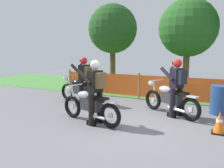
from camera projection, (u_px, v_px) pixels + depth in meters
ground at (131, 126)px, 5.69m from camera, size 24.00×24.00×0.02m
grass_verge at (172, 90)px, 10.68m from camera, size 24.00×5.16×0.01m
barrier_fence at (160, 87)px, 8.30m from camera, size 8.42×0.08×1.05m
tree_leftmost at (113, 29)px, 11.11m from camera, size 2.47×2.47×4.23m
tree_near_left at (188, 28)px, 9.70m from camera, size 2.56×2.56×4.19m
motorcycle_lead at (90, 105)px, 5.90m from camera, size 2.03×0.74×0.97m
motorcycle_trailing at (80, 90)px, 8.08m from camera, size 2.07×0.74×0.99m
motorcycle_third at (170, 99)px, 6.60m from camera, size 1.88×1.16×1.00m
rider_lead at (95, 89)px, 5.69m from camera, size 0.74×0.63×1.69m
rider_trailing at (84, 78)px, 7.87m from camera, size 0.74×0.63×1.69m
rider_third at (177, 85)px, 6.35m from camera, size 0.79×0.71×1.69m
traffic_cone at (219, 123)px, 5.13m from camera, size 0.32×0.32×0.53m
spare_drum at (220, 100)px, 6.65m from camera, size 0.58×0.58×0.88m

